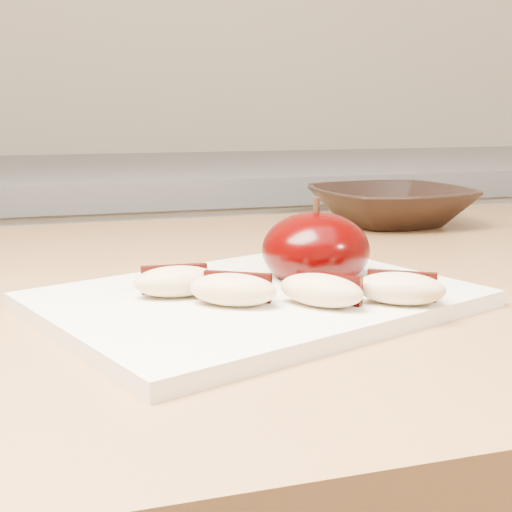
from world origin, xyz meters
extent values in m
cube|color=silver|center=(0.00, 1.20, 0.45)|extent=(2.40, 0.60, 0.90)
cube|color=slate|center=(0.00, 1.20, 0.92)|extent=(2.40, 0.62, 0.04)
cube|color=#956340|center=(0.00, 0.50, 0.88)|extent=(1.64, 0.64, 0.04)
cube|color=white|center=(0.03, 0.41, 0.91)|extent=(0.33, 0.29, 0.01)
ellipsoid|color=#2E0000|center=(0.09, 0.44, 0.93)|extent=(0.10, 0.10, 0.06)
cylinder|color=black|center=(0.09, 0.44, 0.96)|extent=(0.01, 0.01, 0.01)
ellipsoid|color=#D8BA89|center=(-0.02, 0.41, 0.92)|extent=(0.06, 0.03, 0.02)
cube|color=black|center=(-0.02, 0.42, 0.92)|extent=(0.05, 0.01, 0.02)
ellipsoid|color=#D8BA89|center=(0.01, 0.38, 0.92)|extent=(0.06, 0.05, 0.02)
cube|color=black|center=(0.01, 0.39, 0.92)|extent=(0.04, 0.03, 0.02)
ellipsoid|color=#D8BA89|center=(0.06, 0.36, 0.92)|extent=(0.06, 0.06, 0.02)
cube|color=black|center=(0.07, 0.37, 0.92)|extent=(0.03, 0.04, 0.02)
ellipsoid|color=#D8BA89|center=(0.11, 0.35, 0.92)|extent=(0.06, 0.05, 0.02)
cube|color=black|center=(0.11, 0.36, 0.92)|extent=(0.04, 0.03, 0.02)
imported|color=black|center=(0.29, 0.70, 0.92)|extent=(0.18, 0.18, 0.04)
camera|label=1|loc=(-0.11, -0.04, 1.03)|focal=50.00mm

